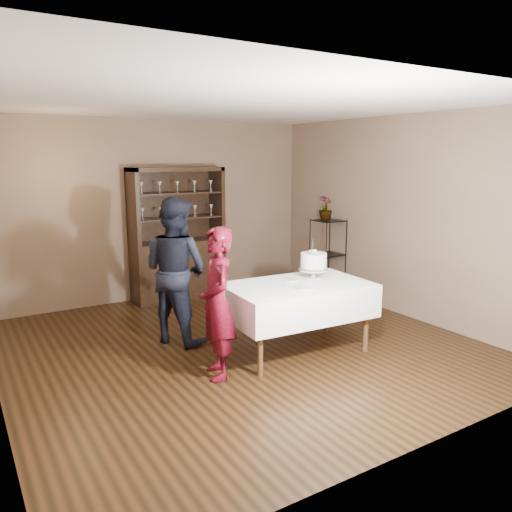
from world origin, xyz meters
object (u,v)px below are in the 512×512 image
(china_hutch, at_px, (178,256))
(cake, at_px, (313,262))
(plant_etagere, at_px, (328,254))
(potted_plant, at_px, (326,208))
(woman, at_px, (217,303))
(man, at_px, (175,270))
(cake_table, at_px, (298,300))

(china_hutch, relative_size, cake, 4.39)
(plant_etagere, height_order, cake, cake)
(plant_etagere, xyz_separation_m, potted_plant, (-0.03, 0.04, 0.72))
(woman, distance_m, potted_plant, 3.44)
(man, distance_m, cake, 1.60)
(china_hutch, relative_size, plant_etagere, 1.67)
(plant_etagere, bearing_deg, cake, -134.26)
(plant_etagere, bearing_deg, woman, -148.13)
(cake_table, distance_m, cake, 0.50)
(china_hutch, relative_size, potted_plant, 5.58)
(man, bearing_deg, potted_plant, -104.73)
(woman, bearing_deg, man, -167.20)
(china_hutch, relative_size, woman, 1.33)
(china_hutch, bearing_deg, woman, -105.56)
(china_hutch, distance_m, cake, 2.68)
(cake, bearing_deg, potted_plant, 47.08)
(china_hutch, height_order, man, china_hutch)
(plant_etagere, distance_m, potted_plant, 0.72)
(plant_etagere, xyz_separation_m, woman, (-2.87, -1.78, 0.10))
(cake, bearing_deg, plant_etagere, 45.74)
(potted_plant, bearing_deg, plant_etagere, -58.62)
(plant_etagere, relative_size, woman, 0.80)
(man, xyz_separation_m, potted_plant, (2.80, 0.69, 0.52))
(woman, relative_size, cake, 3.29)
(plant_etagere, distance_m, man, 2.90)
(china_hutch, bearing_deg, plant_etagere, -26.83)
(woman, distance_m, cake, 1.40)
(cake_table, bearing_deg, china_hutch, 95.36)
(china_hutch, relative_size, man, 1.18)
(cake, xyz_separation_m, potted_plant, (1.48, 1.59, 0.40))
(woman, relative_size, man, 0.88)
(china_hutch, xyz_separation_m, man, (-0.74, -1.69, 0.19))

